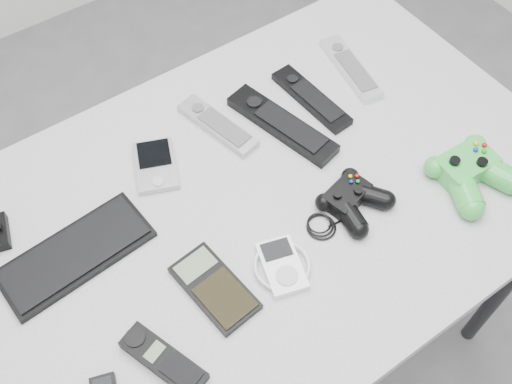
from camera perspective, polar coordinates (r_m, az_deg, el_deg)
floor at (r=1.84m, az=1.43°, el=-14.67°), size 3.50×3.50×0.00m
desk at (r=1.18m, az=0.17°, el=-2.44°), size 1.19×0.77×0.80m
pda_keyboard at (r=1.10m, az=-16.82°, el=-5.63°), size 0.27×0.13×0.02m
pda at (r=1.17m, az=-9.52°, el=2.54°), size 0.12×0.14×0.02m
remote_silver_a at (r=1.22m, az=-3.67°, el=6.41°), size 0.09×0.19×0.02m
remote_black_a at (r=1.21m, az=2.49°, el=6.50°), size 0.11×0.26×0.03m
remote_black_b at (r=1.27m, az=5.28°, el=8.92°), size 0.06×0.21×0.02m
remote_silver_b at (r=1.34m, az=9.01°, el=11.62°), size 0.08×0.21×0.02m
cordless_handset at (r=0.98m, az=-8.81°, el=-15.52°), size 0.09×0.15×0.02m
calculator at (r=1.02m, az=-3.98°, el=-9.06°), size 0.10×0.17×0.02m
mp3_player at (r=1.04m, az=2.49°, el=-7.03°), size 0.13×0.13×0.02m
controller_black at (r=1.11m, az=9.14°, el=-0.61°), size 0.23×0.17×0.04m
controller_green at (r=1.19m, az=19.86°, el=1.94°), size 0.16×0.17×0.05m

